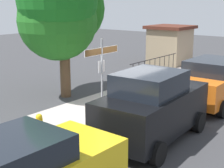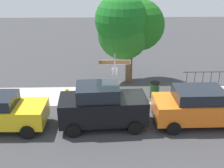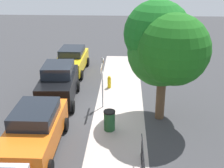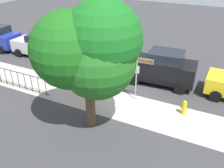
{
  "view_description": "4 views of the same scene",
  "coord_description": "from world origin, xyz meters",
  "px_view_note": "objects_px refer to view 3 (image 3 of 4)",
  "views": [
    {
      "loc": [
        -9.37,
        -7.04,
        4.04
      ],
      "look_at": [
        0.22,
        0.57,
        1.03
      ],
      "focal_mm": 54.06,
      "sensor_mm": 36.0,
      "label": 1
    },
    {
      "loc": [
        -1.14,
        -13.74,
        7.04
      ],
      "look_at": [
        -0.71,
        0.2,
        1.19
      ],
      "focal_mm": 44.27,
      "sensor_mm": 36.0,
      "label": 2
    },
    {
      "loc": [
        14.15,
        1.63,
        7.39
      ],
      "look_at": [
        -0.2,
        0.92,
        1.5
      ],
      "focal_mm": 48.44,
      "sensor_mm": 36.0,
      "label": 3
    },
    {
      "loc": [
        -4.5,
        11.17,
        7.14
      ],
      "look_at": [
        0.58,
        0.99,
        0.97
      ],
      "focal_mm": 38.65,
      "sensor_mm": 36.0,
      "label": 4
    }
  ],
  "objects_px": {
    "street_sign": "(102,73)",
    "trash_bin": "(109,120)",
    "shade_tree": "(164,46)",
    "fire_hydrant": "(109,82)",
    "car_black": "(58,84)",
    "car_orange": "(35,130)",
    "car_yellow": "(72,60)"
  },
  "relations": [
    {
      "from": "car_orange",
      "to": "fire_hydrant",
      "type": "distance_m",
      "value": 7.33
    },
    {
      "from": "car_black",
      "to": "trash_bin",
      "type": "distance_m",
      "value": 4.33
    },
    {
      "from": "street_sign",
      "to": "shade_tree",
      "type": "distance_m",
      "value": 3.59
    },
    {
      "from": "street_sign",
      "to": "shade_tree",
      "type": "height_order",
      "value": "shade_tree"
    },
    {
      "from": "car_yellow",
      "to": "car_orange",
      "type": "relative_size",
      "value": 0.9
    },
    {
      "from": "shade_tree",
      "to": "car_orange",
      "type": "bearing_deg",
      "value": -60.06
    },
    {
      "from": "street_sign",
      "to": "shade_tree",
      "type": "bearing_deg",
      "value": 71.92
    },
    {
      "from": "street_sign",
      "to": "fire_hydrant",
      "type": "relative_size",
      "value": 3.61
    },
    {
      "from": "street_sign",
      "to": "car_black",
      "type": "bearing_deg",
      "value": -105.23
    },
    {
      "from": "car_orange",
      "to": "trash_bin",
      "type": "height_order",
      "value": "car_orange"
    },
    {
      "from": "shade_tree",
      "to": "fire_hydrant",
      "type": "bearing_deg",
      "value": -142.89
    },
    {
      "from": "shade_tree",
      "to": "trash_bin",
      "type": "bearing_deg",
      "value": -60.49
    },
    {
      "from": "shade_tree",
      "to": "car_yellow",
      "type": "height_order",
      "value": "shade_tree"
    },
    {
      "from": "car_black",
      "to": "fire_hydrant",
      "type": "relative_size",
      "value": 5.36
    },
    {
      "from": "car_yellow",
      "to": "trash_bin",
      "type": "distance_m",
      "value": 8.46
    },
    {
      "from": "street_sign",
      "to": "car_yellow",
      "type": "xyz_separation_m",
      "value": [
        -5.49,
        -2.61,
        -1.08
      ]
    },
    {
      "from": "street_sign",
      "to": "car_orange",
      "type": "height_order",
      "value": "street_sign"
    },
    {
      "from": "shade_tree",
      "to": "car_orange",
      "type": "xyz_separation_m",
      "value": [
        3.14,
        -5.45,
        -2.79
      ]
    },
    {
      "from": "shade_tree",
      "to": "fire_hydrant",
      "type": "relative_size",
      "value": 7.42
    },
    {
      "from": "shade_tree",
      "to": "fire_hydrant",
      "type": "height_order",
      "value": "shade_tree"
    },
    {
      "from": "shade_tree",
      "to": "trash_bin",
      "type": "xyz_separation_m",
      "value": [
        1.4,
        -2.47,
        -3.23
      ]
    },
    {
      "from": "street_sign",
      "to": "car_black",
      "type": "xyz_separation_m",
      "value": [
        -0.69,
        -2.52,
        -0.9
      ]
    },
    {
      "from": "trash_bin",
      "to": "car_orange",
      "type": "bearing_deg",
      "value": -59.71
    },
    {
      "from": "car_yellow",
      "to": "fire_hydrant",
      "type": "bearing_deg",
      "value": 46.4
    },
    {
      "from": "car_black",
      "to": "car_orange",
      "type": "bearing_deg",
      "value": -2.6
    },
    {
      "from": "street_sign",
      "to": "trash_bin",
      "type": "relative_size",
      "value": 2.87
    },
    {
      "from": "street_sign",
      "to": "car_yellow",
      "type": "bearing_deg",
      "value": -154.53
    },
    {
      "from": "trash_bin",
      "to": "fire_hydrant",
      "type": "bearing_deg",
      "value": -176.61
    },
    {
      "from": "street_sign",
      "to": "trash_bin",
      "type": "xyz_separation_m",
      "value": [
        2.37,
        0.5,
        -1.45
      ]
    },
    {
      "from": "car_orange",
      "to": "fire_hydrant",
      "type": "xyz_separation_m",
      "value": [
        -6.8,
        2.67,
        -0.55
      ]
    },
    {
      "from": "fire_hydrant",
      "to": "trash_bin",
      "type": "height_order",
      "value": "trash_bin"
    },
    {
      "from": "shade_tree",
      "to": "car_orange",
      "type": "relative_size",
      "value": 1.23
    }
  ]
}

